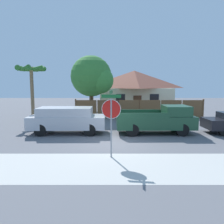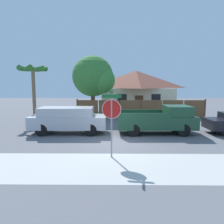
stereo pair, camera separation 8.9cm
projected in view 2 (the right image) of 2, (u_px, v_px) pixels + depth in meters
The scene contains 9 objects.
ground_plane at pixel (114, 142), 12.16m from camera, with size 80.00×80.00×0.00m, color slate.
sidewalk_strip at pixel (114, 166), 8.59m from camera, with size 36.00×3.20×0.01m.
wooden_fence at pixel (141, 109), 20.67m from camera, with size 12.21×0.12×1.84m.
house at pixel (136, 90), 27.52m from camera, with size 8.92×8.02×4.92m.
oak_tree at pixel (95, 77), 21.17m from camera, with size 4.16×3.97×5.99m.
palm_tree at pixel (33, 74), 18.10m from camera, with size 2.37×2.57×4.76m.
red_suv at pixel (68, 119), 14.37m from camera, with size 4.97×2.02×1.72m.
orange_pickup at pixel (159, 120), 14.31m from camera, with size 5.05×2.08×1.84m.
stop_sign at pixel (112, 113), 9.47m from camera, with size 0.85×0.76×2.96m.
Camera 2 is at (-0.01, -11.85, 3.22)m, focal length 35.00 mm.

